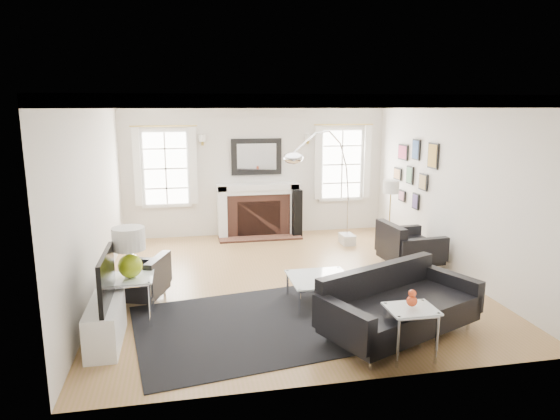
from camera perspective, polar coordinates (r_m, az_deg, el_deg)
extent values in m
plane|color=olive|center=(7.93, 0.57, -8.04)|extent=(6.00, 6.00, 0.00)
cube|color=silver|center=(10.49, -2.73, 4.76)|extent=(5.50, 0.04, 2.80)
cube|color=silver|center=(4.74, 7.93, -4.22)|extent=(5.50, 0.04, 2.80)
cube|color=silver|center=(7.52, -20.41, 1.16)|extent=(0.04, 6.00, 2.80)
cube|color=silver|center=(8.55, 18.98, 2.48)|extent=(0.04, 6.00, 2.80)
cube|color=white|center=(7.45, 0.61, 12.64)|extent=(5.50, 6.00, 0.02)
cube|color=white|center=(7.45, 0.61, 12.18)|extent=(5.50, 6.00, 0.12)
cube|color=white|center=(10.35, -6.63, -0.17)|extent=(0.18, 0.38, 1.10)
cube|color=white|center=(10.57, 1.50, 0.15)|extent=(0.18, 0.38, 1.10)
cube|color=white|center=(10.34, -2.54, 2.70)|extent=(1.70, 0.38, 0.12)
cube|color=white|center=(10.36, -2.54, 2.16)|extent=(1.50, 0.34, 0.10)
cube|color=brown|center=(10.47, -2.53, -0.52)|extent=(1.30, 0.30, 0.90)
cube|color=black|center=(10.39, -2.45, -1.01)|extent=(0.90, 0.10, 0.76)
cube|color=brown|center=(10.32, -2.29, -3.17)|extent=(1.70, 0.50, 0.04)
cube|color=black|center=(10.42, -2.71, 6.10)|extent=(1.05, 0.06, 0.75)
cube|color=white|center=(10.39, -2.68, 6.08)|extent=(0.82, 0.02, 0.55)
cube|color=white|center=(10.35, -12.92, 4.66)|extent=(1.00, 0.05, 1.60)
cube|color=white|center=(10.32, -12.93, 4.64)|extent=(0.84, 0.02, 1.44)
cube|color=white|center=(10.28, -16.03, 4.73)|extent=(0.14, 0.05, 1.55)
cube|color=white|center=(10.24, -9.87, 4.99)|extent=(0.14, 0.05, 1.55)
cube|color=white|center=(10.87, 7.03, 5.21)|extent=(1.00, 0.05, 1.60)
cube|color=white|center=(10.85, 7.07, 5.19)|extent=(0.84, 0.02, 1.44)
cube|color=white|center=(10.62, 4.36, 5.37)|extent=(0.14, 0.05, 1.55)
cube|color=white|center=(10.96, 9.94, 5.43)|extent=(0.14, 0.05, 1.55)
cube|color=black|center=(9.00, 17.11, 5.94)|extent=(0.03, 0.34, 0.44)
cube|color=#AE802E|center=(8.99, 17.01, 5.94)|extent=(0.01, 0.29, 0.39)
cube|color=black|center=(9.57, 15.30, 6.67)|extent=(0.03, 0.28, 0.38)
cube|color=#304E84|center=(9.56, 15.20, 6.68)|extent=(0.01, 0.23, 0.33)
cube|color=black|center=(10.07, 13.89, 6.42)|extent=(0.03, 0.40, 0.30)
cube|color=#B43759|center=(10.06, 13.80, 6.42)|extent=(0.01, 0.35, 0.25)
cube|color=black|center=(9.32, 16.06, 3.09)|extent=(0.03, 0.30, 0.30)
cube|color=#9E8048|center=(9.31, 15.96, 3.09)|extent=(0.01, 0.25, 0.25)
cube|color=black|center=(9.80, 14.63, 3.88)|extent=(0.03, 0.26, 0.34)
cube|color=#4C7F56|center=(9.79, 14.53, 3.88)|extent=(0.01, 0.21, 0.29)
cube|color=black|center=(10.30, 13.30, 4.04)|extent=(0.03, 0.32, 0.24)
cube|color=#B37E4D|center=(10.29, 13.21, 4.04)|extent=(0.01, 0.27, 0.19)
cube|color=black|center=(9.61, 15.25, 0.97)|extent=(0.03, 0.24, 0.30)
cube|color=#49376E|center=(9.60, 15.16, 0.96)|extent=(0.01, 0.19, 0.25)
cube|color=black|center=(10.14, 13.77, 1.61)|extent=(0.03, 0.28, 0.22)
cube|color=#A56070|center=(10.13, 13.68, 1.60)|extent=(0.01, 0.23, 0.17)
cube|color=white|center=(6.19, -19.33, -12.19)|extent=(0.35, 1.00, 0.50)
cube|color=black|center=(5.98, -19.22, -7.36)|extent=(0.05, 1.00, 0.58)
cube|color=black|center=(6.38, -3.85, -13.14)|extent=(2.98, 2.61, 0.01)
cube|color=black|center=(6.19, 13.62, -11.42)|extent=(2.07, 1.56, 0.31)
cube|color=black|center=(6.35, 11.04, -8.46)|extent=(1.77, 0.89, 0.52)
cube|color=black|center=(5.53, 7.20, -12.64)|extent=(0.49, 0.87, 0.40)
cube|color=black|center=(6.81, 18.87, -8.40)|extent=(0.49, 0.87, 0.40)
cube|color=black|center=(7.31, -16.01, -8.22)|extent=(0.90, 0.90, 0.27)
cube|color=black|center=(7.12, -13.75, -6.97)|extent=(0.35, 0.71, 0.44)
cube|color=black|center=(7.58, -14.96, -6.58)|extent=(0.70, 0.34, 0.34)
cube|color=black|center=(6.98, -17.26, -8.36)|extent=(0.70, 0.34, 0.34)
cube|color=black|center=(8.71, 14.65, -4.56)|extent=(0.91, 0.91, 0.31)
cube|color=black|center=(8.47, 12.53, -3.30)|extent=(0.22, 0.85, 0.52)
cube|color=black|center=(8.33, 16.16, -4.49)|extent=(0.85, 0.20, 0.40)
cube|color=black|center=(9.03, 13.35, -3.08)|extent=(0.85, 0.20, 0.40)
cube|color=silver|center=(6.97, 4.60, -7.78)|extent=(0.84, 0.84, 0.02)
cylinder|color=silver|center=(6.60, 2.24, -10.55)|extent=(0.04, 0.04, 0.37)
cylinder|color=silver|center=(6.80, 8.57, -9.97)|extent=(0.04, 0.04, 0.37)
cylinder|color=silver|center=(7.29, 0.86, -8.31)|extent=(0.04, 0.04, 0.37)
cylinder|color=silver|center=(7.47, 6.62, -7.87)|extent=(0.04, 0.04, 0.37)
cube|color=silver|center=(6.57, -16.66, -7.46)|extent=(0.54, 0.54, 0.02)
cylinder|color=silver|center=(6.49, -18.74, -10.56)|extent=(0.04, 0.04, 0.59)
cylinder|color=silver|center=(6.44, -14.63, -10.48)|extent=(0.04, 0.04, 0.59)
cylinder|color=silver|center=(6.91, -18.25, -9.13)|extent=(0.04, 0.04, 0.59)
cylinder|color=silver|center=(6.86, -14.41, -9.03)|extent=(0.04, 0.04, 0.59)
cube|color=silver|center=(5.63, 14.78, -10.87)|extent=(0.52, 0.44, 0.02)
cylinder|color=silver|center=(5.51, 13.32, -14.49)|extent=(0.04, 0.04, 0.57)
cylinder|color=silver|center=(5.69, 17.50, -13.83)|extent=(0.04, 0.04, 0.57)
cylinder|color=silver|center=(5.80, 11.84, -13.00)|extent=(0.04, 0.04, 0.57)
cylinder|color=silver|center=(5.98, 15.84, -12.44)|extent=(0.04, 0.04, 0.57)
sphere|color=#9EBB17|center=(6.52, -16.74, -6.13)|extent=(0.30, 0.30, 0.30)
cylinder|color=#9EBB17|center=(6.48, -16.82, -4.86)|extent=(0.04, 0.04, 0.12)
cylinder|color=white|center=(6.43, -16.93, -3.15)|extent=(0.40, 0.40, 0.28)
sphere|color=red|center=(5.60, 14.83, -10.03)|extent=(0.12, 0.12, 0.12)
sphere|color=red|center=(5.57, 14.88, -9.21)|extent=(0.09, 0.09, 0.09)
cube|color=white|center=(9.99, 7.68, -3.31)|extent=(0.24, 0.39, 0.20)
ellipsoid|color=silver|center=(8.19, 1.51, 5.97)|extent=(0.33, 0.33, 0.20)
cylinder|color=gold|center=(9.32, 12.21, -5.15)|extent=(0.18, 0.18, 0.03)
cylinder|color=gold|center=(9.16, 12.38, -1.51)|extent=(0.02, 0.02, 1.24)
cylinder|color=white|center=(9.03, 12.57, 2.61)|extent=(0.28, 0.28, 0.23)
cube|color=black|center=(10.39, 1.91, -0.38)|extent=(0.22, 0.22, 0.99)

